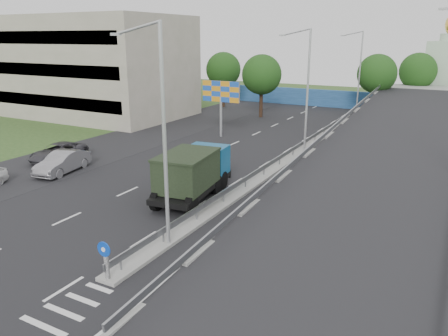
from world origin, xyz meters
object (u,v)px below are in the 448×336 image
Objects in this scene: sign_bollard at (106,260)px; lamp_post_near at (160,126)px; lamp_post_far at (358,69)px; parked_car_c at (58,152)px; lamp_post_mid at (306,84)px; parked_car_b at (63,162)px; dump_truck at (193,171)px; billboard at (221,95)px.

sign_bollard is 0.17× the size of lamp_post_near.
lamp_post_near and lamp_post_far have the same top height.
parked_car_c is at bearing 143.74° from sign_bollard.
lamp_post_mid is at bearing -90.00° from lamp_post_far.
sign_bollard is 0.17× the size of lamp_post_mid.
lamp_post_mid reaches higher than sign_bollard.
lamp_post_mid is at bearing 90.00° from lamp_post_near.
parked_car_b is 0.96× the size of parked_car_c.
lamp_post_near is 1.00× the size of lamp_post_mid.
parked_car_c is at bearing 153.63° from lamp_post_near.
parked_car_c is (-14.10, 1.92, -0.99)m from dump_truck.
lamp_post_far is 34.11m from dump_truck.
lamp_post_mid is 1.83× the size of billboard.
billboard is 1.11× the size of parked_car_c.
lamp_post_mid is at bearing 89.74° from sign_bollard.
lamp_post_mid is at bearing 32.83° from parked_car_c.
billboard reaches higher than sign_bollard.
lamp_post_mid is 20.00m from lamp_post_far.
parked_car_c is (-16.32, 11.97, -0.34)m from sign_bollard.
billboard is at bearing -116.84° from lamp_post_far.
billboard is 1.15× the size of parked_car_b.
lamp_post_mid reaches higher than billboard.
lamp_post_far is at bearing 78.47° from dump_truck.
lamp_post_near is at bearing -33.46° from parked_car_b.
sign_bollard is 44.08m from lamp_post_far.
parked_car_b is (-13.45, 9.86, -0.25)m from sign_bollard.
lamp_post_near is at bearing -90.00° from lamp_post_mid.
lamp_post_near is 2.03× the size of parked_car_c.
dump_truck is at bearing -93.96° from lamp_post_far.
sign_bollard is 20.24m from parked_car_c.
parked_car_c is (-2.87, 2.11, -0.09)m from parked_car_b.
lamp_post_far is 36.91m from parked_car_b.
sign_bollard is at bearing -90.26° from lamp_post_mid.
lamp_post_near is at bearing 88.36° from sign_bollard.
lamp_post_far reaches higher than dump_truck.
dump_truck is at bearing -10.74° from parked_car_c.
billboard is at bearing 109.21° from sign_bollard.
parked_car_c is (-16.43, 8.15, -5.12)m from lamp_post_near.
lamp_post_mid is 2.12× the size of parked_car_b.
dump_truck reaches higher than parked_car_c.
parked_car_b is at bearing -134.16° from lamp_post_mid.
dump_truck is (-2.23, 10.05, 0.65)m from sign_bollard.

